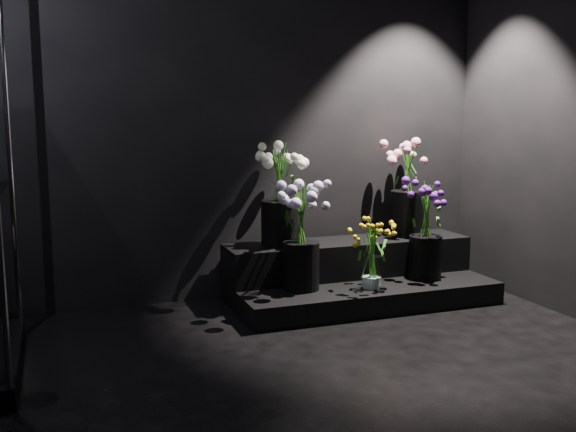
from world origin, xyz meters
TOP-DOWN VIEW (x-y plane):
  - floor at (0.00, 0.00)m, footprint 4.00×4.00m
  - wall_back at (0.00, 2.00)m, footprint 4.00×0.00m
  - display_riser at (0.87, 1.64)m, footprint 1.82×0.81m
  - bouquet_orange_bells at (0.85, 1.34)m, footprint 0.29×0.29m
  - bouquet_lilac at (0.40, 1.48)m, footprint 0.43×0.43m
  - bouquet_purple at (1.34, 1.46)m, footprint 0.41×0.41m
  - bouquet_cream_roses at (0.35, 1.75)m, footprint 0.45×0.45m
  - bouquet_pink_roses at (1.36, 1.76)m, footprint 0.38×0.38m

SIDE VIEW (x-z plane):
  - floor at x=0.00m, z-range 0.00..0.00m
  - display_riser at x=0.87m, z-range -0.03..0.37m
  - bouquet_orange_bells at x=0.85m, z-range 0.16..0.63m
  - bouquet_purple at x=1.34m, z-range 0.19..0.87m
  - bouquet_lilac at x=0.40m, z-range 0.21..0.91m
  - bouquet_cream_roses at x=0.35m, z-range 0.45..1.15m
  - bouquet_pink_roses at x=1.36m, z-range 0.46..1.15m
  - wall_back at x=0.00m, z-range -0.60..3.40m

